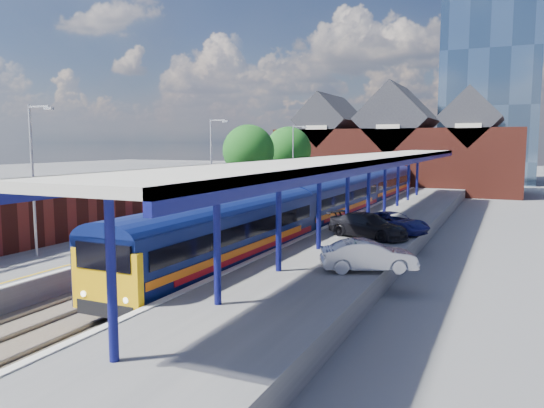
{
  "coord_description": "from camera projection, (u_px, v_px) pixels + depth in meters",
  "views": [
    {
      "loc": [
        13.57,
        -11.68,
        6.28
      ],
      "look_at": [
        0.52,
        17.27,
        2.6
      ],
      "focal_mm": 35.0,
      "sensor_mm": 36.0,
      "label": 1
    }
  ],
  "objects": [
    {
      "name": "parked_car_blue",
      "position": [
        393.0,
        223.0,
        31.07
      ],
      "size": [
        4.87,
        3.7,
        1.23
      ],
      "primitive_type": "imported",
      "rotation": [
        0.0,
        0.0,
        1.14
      ],
      "color": "navy",
      "rests_on": "right_platform"
    },
    {
      "name": "right_platform",
      "position": [
        372.0,
        238.0,
        32.45
      ],
      "size": [
        6.0,
        76.0,
        1.0
      ],
      "primitive_type": "cube",
      "color": "#565659",
      "rests_on": "ground"
    },
    {
      "name": "lamp_post_b",
      "position": [
        35.0,
        171.0,
        24.3
      ],
      "size": [
        1.48,
        0.18,
        7.0
      ],
      "color": "#A5A8AA",
      "rests_on": "left_platform"
    },
    {
      "name": "station_building",
      "position": [
        397.0,
        149.0,
        68.74
      ],
      "size": [
        30.0,
        12.12,
        13.78
      ],
      "color": "#5E2218",
      "rests_on": "ground"
    },
    {
      "name": "left_platform",
      "position": [
        210.0,
        226.0,
        37.14
      ],
      "size": [
        5.0,
        76.0,
        1.0
      ],
      "primitive_type": "cube",
      "color": "#565659",
      "rests_on": "ground"
    },
    {
      "name": "parked_car_dark",
      "position": [
        368.0,
        226.0,
        29.55
      ],
      "size": [
        5.08,
        3.45,
        1.37
      ],
      "primitive_type": "imported",
      "rotation": [
        0.0,
        0.0,
        1.21
      ],
      "color": "black",
      "rests_on": "right_platform"
    },
    {
      "name": "train",
      "position": [
        361.0,
        190.0,
        47.17
      ],
      "size": [
        3.03,
        65.94,
        3.45
      ],
      "color": "#0B1650",
      "rests_on": "ground"
    },
    {
      "name": "ballast_bed",
      "position": [
        282.0,
        238.0,
        34.95
      ],
      "size": [
        6.0,
        76.0,
        0.06
      ],
      "primitive_type": "cube",
      "color": "#473D33",
      "rests_on": "ground"
    },
    {
      "name": "coping_left",
      "position": [
        239.0,
        220.0,
        36.12
      ],
      "size": [
        0.3,
        76.0,
        0.05
      ],
      "primitive_type": "cube",
      "color": "silver",
      "rests_on": "left_platform"
    },
    {
      "name": "parked_car_silver",
      "position": [
        368.0,
        256.0,
        21.82
      ],
      "size": [
        4.12,
        2.89,
        1.29
      ],
      "primitive_type": "imported",
      "rotation": [
        0.0,
        0.0,
        2.01
      ],
      "color": "silver",
      "rests_on": "right_platform"
    },
    {
      "name": "ground",
      "position": [
        329.0,
        219.0,
        44.01
      ],
      "size": [
        240.0,
        240.0,
        0.0
      ],
      "primitive_type": "plane",
      "color": "#5B5B5E",
      "rests_on": "ground"
    },
    {
      "name": "glass_tower",
      "position": [
        492.0,
        53.0,
        82.89
      ],
      "size": [
        14.2,
        14.2,
        40.3
      ],
      "color": "#465E78",
      "rests_on": "ground"
    },
    {
      "name": "yellow_line",
      "position": [
        232.0,
        220.0,
        36.37
      ],
      "size": [
        0.14,
        76.0,
        0.01
      ],
      "primitive_type": "cube",
      "color": "yellow",
      "rests_on": "left_platform"
    },
    {
      "name": "tree_near",
      "position": [
        250.0,
        152.0,
        52.97
      ],
      "size": [
        5.2,
        5.2,
        8.1
      ],
      "color": "#382314",
      "rests_on": "ground"
    },
    {
      "name": "lamp_post_c",
      "position": [
        213.0,
        160.0,
        38.79
      ],
      "size": [
        1.48,
        0.18,
        7.0
      ],
      "color": "#A5A8AA",
      "rests_on": "left_platform"
    },
    {
      "name": "brick_wall",
      "position": [
        117.0,
        206.0,
        32.13
      ],
      "size": [
        0.35,
        50.0,
        3.86
      ],
      "color": "#5E2218",
      "rests_on": "left_platform"
    },
    {
      "name": "platform_sign",
      "position": [
        242.0,
        190.0,
        40.31
      ],
      "size": [
        0.55,
        0.08,
        2.5
      ],
      "color": "#A5A8AA",
      "rests_on": "left_platform"
    },
    {
      "name": "coping_right",
      "position": [
        327.0,
        226.0,
        33.55
      ],
      "size": [
        0.3,
        76.0,
        0.05
      ],
      "primitive_type": "cube",
      "color": "silver",
      "rests_on": "right_platform"
    },
    {
      "name": "rails",
      "position": [
        282.0,
        237.0,
        34.94
      ],
      "size": [
        4.51,
        76.0,
        0.14
      ],
      "color": "slate",
      "rests_on": "ground"
    },
    {
      "name": "lamp_post_d",
      "position": [
        294.0,
        156.0,
        53.28
      ],
      "size": [
        1.48,
        0.18,
        7.0
      ],
      "color": "#A5A8AA",
      "rests_on": "left_platform"
    },
    {
      "name": "canopy",
      "position": [
        373.0,
        159.0,
        33.88
      ],
      "size": [
        4.5,
        52.0,
        4.48
      ],
      "color": "navy",
      "rests_on": "right_platform"
    },
    {
      "name": "tree_far",
      "position": [
        289.0,
        151.0,
        59.81
      ],
      "size": [
        5.2,
        5.2,
        8.1
      ],
      "color": "#382314",
      "rests_on": "ground"
    }
  ]
}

